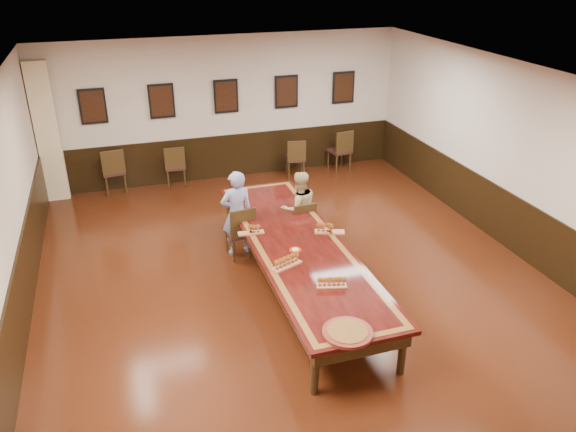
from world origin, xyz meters
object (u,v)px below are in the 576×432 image
object	(u,v)px
chair_woman	(301,223)
conference_table	(298,252)
person_woman	(299,209)
chair_man	(240,231)
spare_chair_c	(295,157)
spare_chair_b	(175,165)
person_man	(237,213)
spare_chair_a	(113,170)
carved_platter	(348,332)
spare_chair_d	(340,150)

from	to	relation	value
chair_woman	conference_table	bearing A→B (deg)	65.05
chair_woman	person_woman	world-z (taller)	person_woman
chair_man	spare_chair_c	xyz separation A→B (m)	(2.12, 3.29, -0.02)
chair_man	spare_chair_c	bearing A→B (deg)	-128.95
person_woman	conference_table	world-z (taller)	person_woman
spare_chair_b	person_man	size ratio (longest dim) A/B	0.62
chair_man	person_woman	size ratio (longest dim) A/B	0.69
person_man	person_woman	xyz separation A→B (m)	(1.12, -0.00, -0.07)
spare_chair_a	person_man	xyz separation A→B (m)	(1.94, -3.50, 0.26)
chair_woman	carved_platter	bearing A→B (deg)	75.87
chair_woman	spare_chair_d	bearing A→B (deg)	-126.27
spare_chair_d	chair_man	bearing A→B (deg)	36.73
spare_chair_d	carved_platter	bearing A→B (deg)	58.72
chair_woman	spare_chair_d	size ratio (longest dim) A/B	0.89
spare_chair_a	person_man	distance (m)	4.01
chair_man	carved_platter	size ratio (longest dim) A/B	1.39
spare_chair_b	carved_platter	bearing A→B (deg)	100.00
spare_chair_a	person_man	bearing A→B (deg)	112.31
spare_chair_b	spare_chair_d	distance (m)	3.90
chair_man	chair_woman	world-z (taller)	chair_man
spare_chair_a	spare_chair_b	distance (m)	1.32
person_man	carved_platter	distance (m)	3.65
person_man	conference_table	world-z (taller)	person_man
chair_man	chair_woman	size ratio (longest dim) A/B	1.08
person_woman	spare_chair_a	bearing A→B (deg)	-52.63
spare_chair_c	carved_platter	size ratio (longest dim) A/B	1.32
spare_chair_d	person_man	world-z (taller)	person_man
spare_chair_c	person_man	world-z (taller)	person_man
spare_chair_c	person_man	size ratio (longest dim) A/B	0.59
spare_chair_a	conference_table	xyz separation A→B (m)	(2.58, -4.84, 0.11)
spare_chair_b	carved_platter	world-z (taller)	spare_chair_b
spare_chair_a	spare_chair_c	distance (m)	4.08
chair_woman	person_woman	bearing A→B (deg)	-90.00
person_woman	carved_platter	xyz separation A→B (m)	(-0.64, -3.61, 0.08)
carved_platter	spare_chair_b	bearing A→B (deg)	98.84
person_man	spare_chair_c	bearing A→B (deg)	-129.91
chair_man	spare_chair_a	xyz separation A→B (m)	(-1.95, 3.60, 0.03)
person_man	person_woman	world-z (taller)	person_man
chair_man	chair_woman	xyz separation A→B (m)	(1.12, 0.00, -0.04)
spare_chair_c	spare_chair_a	bearing A→B (deg)	5.73
carved_platter	chair_woman	bearing A→B (deg)	79.65
spare_chair_c	conference_table	world-z (taller)	spare_chair_c
chair_woman	person_man	xyz separation A→B (m)	(-1.13, 0.10, 0.32)
spare_chair_b	spare_chair_a	bearing A→B (deg)	0.31
conference_table	person_man	bearing A→B (deg)	115.74
chair_man	person_man	xyz separation A→B (m)	(-0.01, 0.10, 0.29)
spare_chair_a	conference_table	bearing A→B (deg)	111.43
person_woman	carved_platter	world-z (taller)	person_woman
person_woman	conference_table	bearing A→B (deg)	66.65
spare_chair_b	person_woman	world-z (taller)	person_woman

